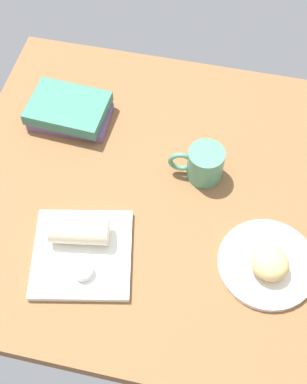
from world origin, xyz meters
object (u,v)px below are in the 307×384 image
breakfast_wrap (79,231)px  coffee_mug (204,164)px  square_plate (82,254)px  book_stack (69,111)px  scone_pastry (270,263)px  round_plate (267,264)px  sauce_cup (83,271)px

breakfast_wrap → coffee_mug: bearing=-54.4°
square_plate → book_stack: 40.69cm
scone_pastry → coffee_mug: (18.28, -22.68, 0.30)cm
round_plate → breakfast_wrap: bearing=3.9°
sauce_cup → scone_pastry: bearing=-166.0°
round_plate → book_stack: book_stack is taller
scone_pastry → square_plate: (40.93, 5.15, -3.41)cm
square_plate → book_stack: size_ratio=1.03×
scone_pastry → round_plate: bearing=-83.4°
square_plate → coffee_mug: size_ratio=1.62×
scone_pastry → breakfast_wrap: bearing=2.0°
square_plate → scone_pastry: bearing=-172.8°
round_plate → sauce_cup: 40.70cm
scone_pastry → sauce_cup: 40.47cm
scone_pastry → breakfast_wrap: (42.28, 1.46, 0.47)cm
breakfast_wrap → scone_pastry: bearing=-97.6°
sauce_cup → breakfast_wrap: (3.04, -8.31, 1.94)cm
square_plate → round_plate: bearing=-170.8°
book_stack → coffee_mug: 38.64cm
breakfast_wrap → sauce_cup: bearing=-169.5°
book_stack → square_plate: bearing=111.1°
round_plate → sauce_cup: (39.08, 11.21, 2.04)cm
breakfast_wrap → coffee_mug: (-24.00, -24.14, -0.17)cm
square_plate → coffee_mug: (-22.65, -27.83, 3.71)cm
round_plate → coffee_mug: (18.11, -21.23, 3.81)cm
coffee_mug → sauce_cup: bearing=57.1°
scone_pastry → book_stack: scone_pastry is taller
coffee_mug → round_plate: bearing=130.5°
round_plate → book_stack: size_ratio=1.04×
round_plate → coffee_mug: coffee_mug is taller
round_plate → square_plate: (40.76, 6.60, 0.10)cm
book_stack → coffee_mug: coffee_mug is taller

